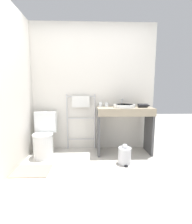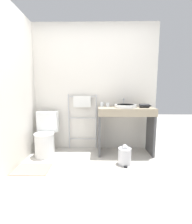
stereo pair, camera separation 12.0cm
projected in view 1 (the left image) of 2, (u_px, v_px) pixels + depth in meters
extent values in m
plane|color=beige|center=(92.00, 199.00, 1.66)|extent=(12.00, 12.00, 0.00)
cube|color=silver|center=(91.00, 88.00, 3.04)|extent=(2.55, 0.12, 2.48)
cube|color=silver|center=(8.00, 87.00, 2.19)|extent=(0.12, 2.24, 2.48)
cylinder|color=white|center=(43.00, 146.00, 2.69)|extent=(0.34, 0.34, 0.41)
cylinder|color=white|center=(43.00, 135.00, 2.66)|extent=(0.36, 0.36, 0.02)
cube|color=white|center=(46.00, 122.00, 2.85)|extent=(0.39, 0.15, 0.39)
cylinder|color=silver|center=(46.00, 112.00, 2.83)|extent=(0.05, 0.05, 0.01)
cylinder|color=silver|center=(67.00, 122.00, 3.03)|extent=(0.02, 0.02, 1.12)
cylinder|color=silver|center=(95.00, 122.00, 3.05)|extent=(0.02, 0.02, 1.12)
cylinder|color=silver|center=(82.00, 139.00, 3.09)|extent=(0.56, 0.02, 0.02)
cylinder|color=silver|center=(81.00, 118.00, 3.02)|extent=(0.56, 0.02, 0.02)
cylinder|color=silver|center=(81.00, 96.00, 2.96)|extent=(0.56, 0.02, 0.02)
cube|color=white|center=(81.00, 102.00, 2.95)|extent=(0.35, 0.04, 0.22)
cube|color=gray|center=(125.00, 108.00, 2.79)|extent=(1.01, 0.49, 0.03)
cube|color=gray|center=(128.00, 114.00, 2.57)|extent=(1.01, 0.02, 0.10)
cube|color=#4C4C4F|center=(99.00, 131.00, 2.84)|extent=(0.04, 0.42, 0.85)
cube|color=#4C4C4F|center=(149.00, 131.00, 2.87)|extent=(0.04, 0.42, 0.85)
cylinder|color=white|center=(124.00, 106.00, 2.77)|extent=(0.40, 0.40, 0.06)
cylinder|color=silver|center=(125.00, 105.00, 2.77)|extent=(0.33, 0.33, 0.01)
cylinder|color=silver|center=(122.00, 102.00, 2.99)|extent=(0.02, 0.02, 0.16)
cylinder|color=silver|center=(123.00, 99.00, 2.94)|extent=(0.02, 0.09, 0.02)
cylinder|color=silver|center=(101.00, 104.00, 2.90)|extent=(0.06, 0.06, 0.09)
cylinder|color=silver|center=(107.00, 105.00, 2.88)|extent=(0.06, 0.06, 0.08)
cylinder|color=black|center=(143.00, 106.00, 2.75)|extent=(0.16, 0.07, 0.07)
cone|color=black|center=(149.00, 106.00, 2.75)|extent=(0.06, 0.06, 0.06)
cube|color=black|center=(139.00, 105.00, 2.82)|extent=(0.04, 0.09, 0.05)
cylinder|color=silver|center=(125.00, 156.00, 2.45)|extent=(0.21, 0.21, 0.27)
sphere|color=silver|center=(125.00, 147.00, 2.43)|extent=(0.09, 0.09, 0.09)
cube|color=black|center=(126.00, 166.00, 2.35)|extent=(0.05, 0.04, 0.02)
cube|color=gray|center=(31.00, 171.00, 2.23)|extent=(0.56, 0.36, 0.01)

